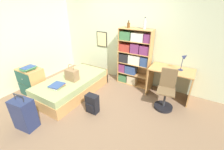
{
  "coord_description": "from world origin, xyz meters",
  "views": [
    {
      "loc": [
        1.95,
        -2.46,
        2.28
      ],
      "look_at": [
        0.37,
        0.2,
        0.75
      ],
      "focal_mm": 24.0,
      "sensor_mm": 36.0,
      "label": 1
    }
  ],
  "objects": [
    {
      "name": "bookcase",
      "position": [
        0.4,
        1.34,
        0.85
      ],
      "size": [
        0.92,
        0.32,
        1.63
      ],
      "color": "tan",
      "rests_on": "ground_plane"
    },
    {
      "name": "dresser",
      "position": [
        -1.63,
        -0.57,
        0.37
      ],
      "size": [
        0.62,
        0.44,
        0.74
      ],
      "color": "tan",
      "rests_on": "ground_plane"
    },
    {
      "name": "bottle_brown",
      "position": [
        0.64,
        1.36,
        1.75
      ],
      "size": [
        0.08,
        0.08,
        0.29
      ],
      "color": "#B7BCC1",
      "rests_on": "bookcase"
    },
    {
      "name": "suitcase",
      "position": [
        -0.66,
        -1.39,
        0.32
      ],
      "size": [
        0.44,
        0.33,
        0.77
      ],
      "color": "navy",
      "rests_on": "ground_plane"
    },
    {
      "name": "desk_lamp",
      "position": [
        1.71,
        1.23,
        1.06
      ],
      "size": [
        0.16,
        0.12,
        0.43
      ],
      "color": "navy",
      "rests_on": "desk"
    },
    {
      "name": "ground_plane",
      "position": [
        0.0,
        0.0,
        0.0
      ],
      "size": [
        14.0,
        14.0,
        0.0
      ],
      "primitive_type": "plane",
      "color": "#84664C"
    },
    {
      "name": "bed",
      "position": [
        -0.76,
        0.02,
        0.22
      ],
      "size": [
        1.01,
        1.97,
        0.45
      ],
      "color": "tan",
      "rests_on": "ground_plane"
    },
    {
      "name": "wall_left",
      "position": [
        -2.23,
        0.0,
        1.3
      ],
      "size": [
        0.06,
        10.0,
        2.6
      ],
      "color": "beige",
      "rests_on": "ground_plane"
    },
    {
      "name": "desk",
      "position": [
        1.5,
        1.19,
        0.52
      ],
      "size": [
        1.05,
        0.62,
        0.78
      ],
      "color": "tan",
      "rests_on": "ground_plane"
    },
    {
      "name": "book_stack_on_bed",
      "position": [
        -0.73,
        -0.49,
        0.48
      ],
      "size": [
        0.32,
        0.36,
        0.06
      ],
      "color": "silver",
      "rests_on": "bed"
    },
    {
      "name": "bottle_green",
      "position": [
        0.2,
        1.34,
        1.71
      ],
      "size": [
        0.08,
        0.08,
        0.19
      ],
      "color": "brown",
      "rests_on": "bookcase"
    },
    {
      "name": "backpack",
      "position": [
        0.18,
        -0.36,
        0.22
      ],
      "size": [
        0.28,
        0.2,
        0.44
      ],
      "color": "black",
      "rests_on": "ground_plane"
    },
    {
      "name": "wall_back",
      "position": [
        -0.0,
        1.55,
        1.3
      ],
      "size": [
        10.0,
        0.09,
        2.6
      ],
      "color": "beige",
      "rests_on": "ground_plane"
    },
    {
      "name": "handbag",
      "position": [
        -0.67,
        -0.05,
        0.6
      ],
      "size": [
        0.32,
        0.2,
        0.44
      ],
      "color": "#93704C",
      "rests_on": "bed"
    },
    {
      "name": "desk_chair",
      "position": [
        1.53,
        0.66,
        0.32
      ],
      "size": [
        0.44,
        0.44,
        0.95
      ],
      "color": "black",
      "rests_on": "ground_plane"
    },
    {
      "name": "magazine_pile_on_dresser",
      "position": [
        -1.58,
        -0.61,
        0.78
      ],
      "size": [
        0.31,
        0.36,
        0.07
      ],
      "color": "silver",
      "rests_on": "dresser"
    }
  ]
}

